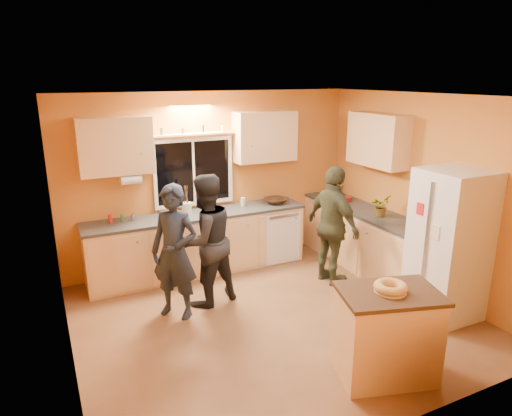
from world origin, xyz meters
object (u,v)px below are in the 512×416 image
refrigerator (449,245)px  island (386,334)px  person_left (175,252)px  person_center (205,241)px  person_right (333,226)px

refrigerator → island: size_ratio=1.69×
island → person_left: person_left is taller
person_center → person_right: 1.79m
island → person_center: 2.43m
refrigerator → island: refrigerator is taller
refrigerator → person_left: 3.23m
refrigerator → person_right: (-0.69, 1.35, -0.07)m
person_left → person_center: bearing=64.0°
person_center → person_right: person_center is taller
person_right → person_left: bearing=83.5°
refrigerator → person_center: bearing=147.9°
person_left → person_center: 0.46m
person_left → person_right: person_right is taller
refrigerator → person_left: (-2.91, 1.40, -0.09)m
refrigerator → person_right: refrigerator is taller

